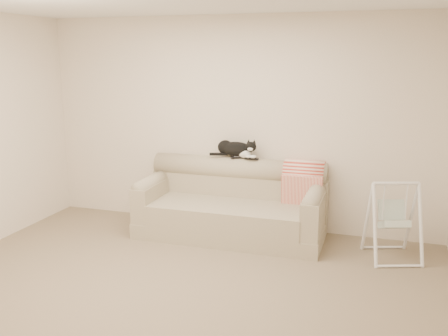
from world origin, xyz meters
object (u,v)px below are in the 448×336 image
(tuxedo_cat, at_px, (236,149))
(remote_b, at_px, (252,158))
(baby_swing, at_px, (393,220))
(sofa, at_px, (232,206))
(remote_a, at_px, (238,157))

(tuxedo_cat, bearing_deg, remote_b, -9.64)
(baby_swing, bearing_deg, tuxedo_cat, 166.89)
(baby_swing, bearing_deg, sofa, 174.28)
(baby_swing, bearing_deg, remote_a, 167.09)
(remote_a, relative_size, tuxedo_cat, 0.31)
(sofa, height_order, tuxedo_cat, tuxedo_cat)
(remote_b, relative_size, tuxedo_cat, 0.29)
(remote_b, height_order, tuxedo_cat, tuxedo_cat)
(tuxedo_cat, bearing_deg, sofa, -83.16)
(tuxedo_cat, xyz_separation_m, baby_swing, (1.86, -0.43, -0.59))
(sofa, xyz_separation_m, tuxedo_cat, (-0.03, 0.25, 0.66))
(remote_a, relative_size, baby_swing, 0.22)
(remote_a, height_order, remote_b, remote_a)
(remote_a, bearing_deg, baby_swing, -12.91)
(remote_b, xyz_separation_m, baby_swing, (1.65, -0.40, -0.49))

